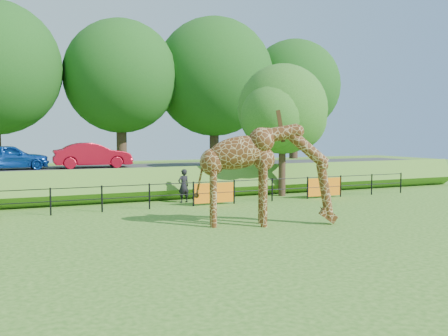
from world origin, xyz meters
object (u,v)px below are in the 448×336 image
(car_red, at_px, (93,155))
(car_blue, at_px, (9,157))
(tree_east, at_px, (284,113))
(giraffe, at_px, (267,174))
(visitor, at_px, (184,186))

(car_red, bearing_deg, car_blue, 89.41)
(car_blue, distance_m, car_red, 4.03)
(car_red, xyz_separation_m, tree_east, (8.90, -4.47, 2.20))
(giraffe, bearing_deg, car_red, 129.73)
(tree_east, bearing_deg, car_red, 153.32)
(car_red, distance_m, tree_east, 10.21)
(giraffe, distance_m, visitor, 6.75)
(giraffe, relative_size, visitor, 3.20)
(tree_east, bearing_deg, car_blue, 160.10)
(giraffe, height_order, car_red, giraffe)
(car_blue, distance_m, tree_east, 13.93)
(car_blue, height_order, car_red, car_red)
(car_blue, bearing_deg, giraffe, -148.83)
(car_red, xyz_separation_m, visitor, (3.32, -4.79, -1.29))
(car_red, relative_size, tree_east, 0.59)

